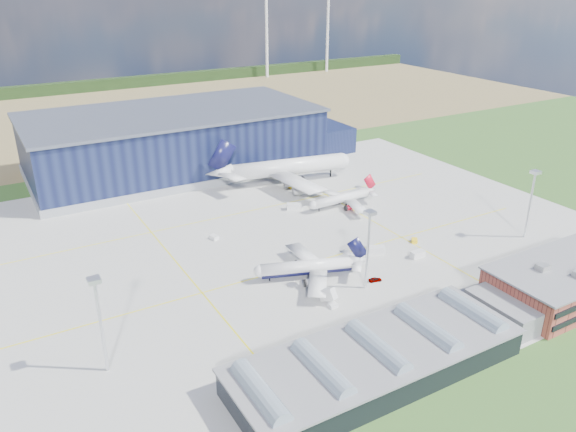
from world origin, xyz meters
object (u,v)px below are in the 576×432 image
at_px(airliner_widebody, 288,159).
at_px(car_b, 400,321).
at_px(gse_van_c, 418,254).
at_px(airstair, 328,297).
at_px(gse_tug_a, 334,339).
at_px(gse_tug_b, 414,241).
at_px(airliner_navy, 307,260).
at_px(gse_tug_c, 293,187).
at_px(light_mast_center, 368,237).
at_px(gse_van_a, 375,250).
at_px(light_mast_west, 98,310).
at_px(ops_building, 570,279).
at_px(light_mast_east, 532,193).
at_px(car_a, 375,280).
at_px(gse_van_b, 294,207).
at_px(airliner_red, 341,194).
at_px(hangar, 180,143).
at_px(gse_cart_a, 214,237).

xyz_separation_m(airliner_widebody, car_b, (-27.35, -103.00, -9.54)).
relative_size(gse_van_c, airstair, 0.95).
bearing_deg(gse_tug_a, gse_tug_b, 10.24).
xyz_separation_m(airliner_navy, gse_tug_c, (33.46, 64.22, -4.74)).
relative_size(light_mast_center, gse_van_a, 4.01).
bearing_deg(gse_tug_b, airliner_navy, -138.33).
bearing_deg(airstair, gse_van_a, 12.69).
xyz_separation_m(light_mast_west, airstair, (56.80, -0.98, -13.91)).
relative_size(ops_building, light_mast_west, 2.00).
relative_size(light_mast_east, car_b, 6.09).
distance_m(car_a, car_b, 20.83).
bearing_deg(car_a, gse_tug_a, 137.35).
bearing_deg(gse_van_b, light_mast_west, 152.52).
xyz_separation_m(gse_tug_a, car_a, (25.85, 17.43, -0.03)).
relative_size(airliner_red, airliner_widebody, 0.49).
relative_size(airliner_navy, car_a, 9.00).
bearing_deg(ops_building, gse_tug_a, 168.08).
xyz_separation_m(airliner_navy, gse_tug_b, (42.31, 2.13, -4.93)).
relative_size(hangar, airstair, 30.40).
distance_m(light_mast_center, gse_tug_b, 37.77).
bearing_deg(gse_van_c, airliner_widebody, 0.52).
relative_size(gse_tug_c, car_a, 0.95).
distance_m(gse_tug_b, car_a, 30.05).
relative_size(airliner_red, airstair, 6.45).
bearing_deg(light_mast_center, gse_van_b, 78.80).
height_order(hangar, light_mast_center, hangar).
distance_m(airliner_widebody, gse_tug_b, 70.84).
bearing_deg(airliner_widebody, gse_van_b, -105.61).
distance_m(hangar, airstair, 126.33).
distance_m(light_mast_center, gse_tug_a, 30.48).
bearing_deg(gse_van_c, light_mast_center, 105.09).
bearing_deg(gse_cart_a, car_a, -73.12).
distance_m(airliner_navy, airliner_widebody, 80.35).
distance_m(airliner_red, airstair, 67.19).
xyz_separation_m(gse_van_b, gse_tug_c, (10.89, 19.14, -0.44)).
xyz_separation_m(hangar, gse_tug_a, (-14.15, -140.80, -10.95)).
distance_m(ops_building, gse_tug_c, 109.68).
bearing_deg(ops_building, airliner_red, 101.74).
height_order(airliner_red, gse_cart_a, airliner_red).
bearing_deg(hangar, light_mast_west, -116.71).
height_order(light_mast_center, airstair, light_mast_center).
bearing_deg(gse_tug_a, airstair, 41.16).
distance_m(airliner_red, airliner_widebody, 33.60).
xyz_separation_m(airliner_widebody, gse_cart_a, (-48.09, -35.39, -9.52)).
height_order(airliner_navy, airliner_widebody, airliner_widebody).
height_order(gse_van_c, airstair, airstair).
xyz_separation_m(light_mast_center, gse_van_b, (11.51, 58.11, -14.21)).
bearing_deg(gse_van_a, gse_van_b, 31.99).
xyz_separation_m(ops_building, airliner_navy, (-56.07, 43.03, 0.72)).
height_order(gse_tug_b, gse_tug_c, gse_tug_c).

